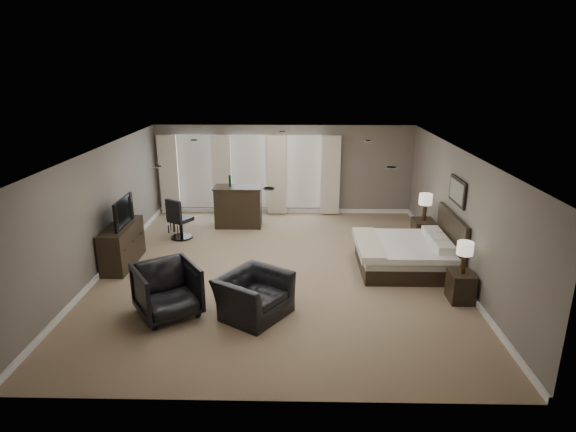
{
  "coord_description": "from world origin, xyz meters",
  "views": [
    {
      "loc": [
        0.41,
        -9.57,
        4.26
      ],
      "look_at": [
        0.2,
        0.4,
        1.1
      ],
      "focal_mm": 30.0,
      "sensor_mm": 36.0,
      "label": 1
    }
  ],
  "objects_px": {
    "armchair_near": "(253,289)",
    "bar_stool_left": "(173,217)",
    "bed": "(399,242)",
    "nightstand_far": "(423,233)",
    "dresser": "(122,245)",
    "bar_counter": "(238,206)",
    "bar_stool_right": "(248,207)",
    "armchair_far": "(167,288)",
    "lamp_far": "(425,207)",
    "desk_chair": "(181,218)",
    "lamp_near": "(464,258)",
    "nightstand_near": "(461,287)",
    "tv": "(120,222)"
  },
  "relations": [
    {
      "from": "nightstand_far",
      "to": "bar_counter",
      "type": "bearing_deg",
      "value": 163.74
    },
    {
      "from": "nightstand_far",
      "to": "armchair_near",
      "type": "bearing_deg",
      "value": -137.32
    },
    {
      "from": "nightstand_far",
      "to": "lamp_far",
      "type": "relative_size",
      "value": 0.98
    },
    {
      "from": "nightstand_near",
      "to": "lamp_near",
      "type": "xyz_separation_m",
      "value": [
        0.0,
        0.0,
        0.59
      ]
    },
    {
      "from": "nightstand_near",
      "to": "bar_stool_left",
      "type": "bearing_deg",
      "value": 149.27
    },
    {
      "from": "desk_chair",
      "to": "bed",
      "type": "bearing_deg",
      "value": -169.44
    },
    {
      "from": "bed",
      "to": "bar_stool_left",
      "type": "relative_size",
      "value": 2.45
    },
    {
      "from": "lamp_far",
      "to": "armchair_far",
      "type": "xyz_separation_m",
      "value": [
        -5.34,
        -3.55,
        -0.46
      ]
    },
    {
      "from": "nightstand_far",
      "to": "desk_chair",
      "type": "xyz_separation_m",
      "value": [
        -6.02,
        0.37,
        0.21
      ]
    },
    {
      "from": "bar_stool_left",
      "to": "armchair_far",
      "type": "bearing_deg",
      "value": -77.18
    },
    {
      "from": "tv",
      "to": "bar_stool_right",
      "type": "distance_m",
      "value": 4.03
    },
    {
      "from": "bar_stool_left",
      "to": "armchair_near",
      "type": "bearing_deg",
      "value": -60.21
    },
    {
      "from": "tv",
      "to": "nightstand_far",
      "type": "bearing_deg",
      "value": -79.16
    },
    {
      "from": "armchair_near",
      "to": "armchair_far",
      "type": "relative_size",
      "value": 1.13
    },
    {
      "from": "bar_counter",
      "to": "desk_chair",
      "type": "distance_m",
      "value": 1.68
    },
    {
      "from": "armchair_far",
      "to": "bar_stool_right",
      "type": "bearing_deg",
      "value": 47.29
    },
    {
      "from": "lamp_far",
      "to": "desk_chair",
      "type": "relative_size",
      "value": 0.62
    },
    {
      "from": "armchair_near",
      "to": "armchair_far",
      "type": "height_order",
      "value": "armchair_far"
    },
    {
      "from": "dresser",
      "to": "bar_stool_left",
      "type": "bearing_deg",
      "value": 75.24
    },
    {
      "from": "lamp_near",
      "to": "nightstand_near",
      "type": "bearing_deg",
      "value": 0.0
    },
    {
      "from": "nightstand_near",
      "to": "nightstand_far",
      "type": "height_order",
      "value": "nightstand_far"
    },
    {
      "from": "desk_chair",
      "to": "lamp_near",
      "type": "bearing_deg",
      "value": -178.4
    },
    {
      "from": "armchair_near",
      "to": "bar_counter",
      "type": "xyz_separation_m",
      "value": [
        -0.85,
        4.89,
        0.05
      ]
    },
    {
      "from": "lamp_far",
      "to": "desk_chair",
      "type": "bearing_deg",
      "value": 176.46
    },
    {
      "from": "nightstand_near",
      "to": "bar_stool_left",
      "type": "xyz_separation_m",
      "value": [
        -6.34,
        3.77,
        0.12
      ]
    },
    {
      "from": "lamp_far",
      "to": "bar_stool_left",
      "type": "height_order",
      "value": "lamp_far"
    },
    {
      "from": "bed",
      "to": "nightstand_far",
      "type": "xyz_separation_m",
      "value": [
        0.89,
        1.45,
        -0.31
      ]
    },
    {
      "from": "bar_counter",
      "to": "bar_stool_right",
      "type": "relative_size",
      "value": 1.54
    },
    {
      "from": "bed",
      "to": "lamp_far",
      "type": "distance_m",
      "value": 1.74
    },
    {
      "from": "bar_counter",
      "to": "bar_stool_left",
      "type": "height_order",
      "value": "bar_counter"
    },
    {
      "from": "bed",
      "to": "tv",
      "type": "relative_size",
      "value": 1.85
    },
    {
      "from": "armchair_near",
      "to": "bar_stool_left",
      "type": "xyz_separation_m",
      "value": [
        -2.52,
        4.4,
        -0.11
      ]
    },
    {
      "from": "dresser",
      "to": "armchair_far",
      "type": "height_order",
      "value": "armchair_far"
    },
    {
      "from": "bar_stool_right",
      "to": "bar_stool_left",
      "type": "bearing_deg",
      "value": -152.75
    },
    {
      "from": "nightstand_far",
      "to": "tv",
      "type": "height_order",
      "value": "tv"
    },
    {
      "from": "nightstand_far",
      "to": "bar_stool_right",
      "type": "relative_size",
      "value": 0.77
    },
    {
      "from": "armchair_far",
      "to": "nightstand_far",
      "type": "bearing_deg",
      "value": 0.01
    },
    {
      "from": "nightstand_far",
      "to": "armchair_far",
      "type": "xyz_separation_m",
      "value": [
        -5.34,
        -3.55,
        0.19
      ]
    },
    {
      "from": "bed",
      "to": "dresser",
      "type": "height_order",
      "value": "bed"
    },
    {
      "from": "lamp_near",
      "to": "bar_stool_left",
      "type": "relative_size",
      "value": 0.75
    },
    {
      "from": "nightstand_far",
      "to": "bar_counter",
      "type": "xyz_separation_m",
      "value": [
        -4.67,
        1.36,
        0.24
      ]
    },
    {
      "from": "armchair_near",
      "to": "bar_counter",
      "type": "relative_size",
      "value": 0.91
    },
    {
      "from": "armchair_far",
      "to": "bar_stool_left",
      "type": "xyz_separation_m",
      "value": [
        -1.01,
        4.42,
        -0.11
      ]
    },
    {
      "from": "armchair_far",
      "to": "bar_stool_left",
      "type": "distance_m",
      "value": 4.53
    },
    {
      "from": "lamp_far",
      "to": "tv",
      "type": "distance_m",
      "value": 7.05
    },
    {
      "from": "lamp_far",
      "to": "bar_stool_right",
      "type": "bearing_deg",
      "value": 157.75
    },
    {
      "from": "nightstand_near",
      "to": "lamp_far",
      "type": "relative_size",
      "value": 0.86
    },
    {
      "from": "nightstand_near",
      "to": "armchair_near",
      "type": "distance_m",
      "value": 3.88
    },
    {
      "from": "nightstand_far",
      "to": "lamp_near",
      "type": "relative_size",
      "value": 1.06
    },
    {
      "from": "bed",
      "to": "lamp_far",
      "type": "xyz_separation_m",
      "value": [
        0.89,
        1.45,
        0.35
      ]
    }
  ]
}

